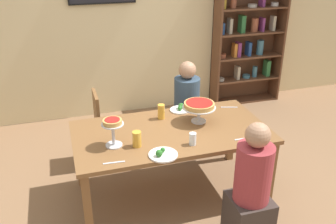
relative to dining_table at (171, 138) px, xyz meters
The scene contains 17 objects.
ground_plane 0.66m from the dining_table, ahead, with size 12.00×12.00×0.00m, color #846042.
rear_partition 2.32m from the dining_table, 90.00° to the left, with size 8.00×0.12×2.80m, color beige.
dining_table is the anchor object (origin of this frame).
bookshelf 2.78m from the dining_table, 47.38° to the left, with size 1.10×0.30×2.21m.
diner_near_right 0.94m from the dining_table, 61.92° to the right, with size 0.34×0.34×1.15m.
diner_far_right 0.91m from the dining_table, 60.60° to the left, with size 0.34×0.34×1.15m.
chair_far_left 0.99m from the dining_table, 121.34° to the left, with size 0.40×0.40×0.87m.
deep_dish_pizza_stand 0.42m from the dining_table, 17.35° to the left, with size 0.33×0.33×0.21m.
personal_pizza_stand 0.64m from the dining_table, 167.71° to the right, with size 0.20×0.20×0.26m.
salad_plate_near_diner 0.47m from the dining_table, 116.57° to the right, with size 0.25×0.25×0.07m.
salad_plate_far_diner 0.47m from the dining_table, 60.50° to the left, with size 0.21×0.21×0.07m.
beer_glass_amber_tall 0.45m from the dining_table, 152.74° to the right, with size 0.08×0.08×0.14m, color gold.
beer_glass_amber_short 0.32m from the dining_table, 93.76° to the left, with size 0.07×0.07×0.15m, color gold.
water_glass_clear_near 0.35m from the dining_table, 71.40° to the right, with size 0.06×0.06×0.11m, color white.
cutlery_fork_near 0.74m from the dining_table, 146.92° to the right, with size 0.18×0.02×0.01m, color silver.
cutlery_knife_near 0.69m from the dining_table, 30.85° to the right, with size 0.18×0.02×0.01m, color silver.
cutlery_fork_far 0.83m from the dining_table, 22.75° to the left, with size 0.18×0.02×0.01m, color silver.
Camera 1 is at (-0.94, -2.98, 2.41)m, focal length 39.55 mm.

